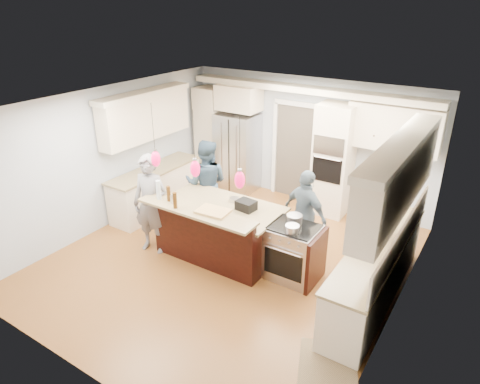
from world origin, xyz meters
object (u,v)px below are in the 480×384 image
object	(u,v)px
refrigerator	(237,152)
person_bar_end	(151,204)
person_far_left	(206,183)
island_range	(294,252)
kitchen_island	(219,229)

from	to	relation	value
refrigerator	person_bar_end	size ratio (longest dim) A/B	1.01
refrigerator	person_bar_end	bearing A→B (deg)	-85.72
person_far_left	island_range	bearing A→B (deg)	140.38
island_range	person_far_left	xyz separation A→B (m)	(-2.26, 0.70, 0.42)
kitchen_island	person_far_left	bearing A→B (deg)	137.61
kitchen_island	island_range	world-z (taller)	kitchen_island
refrigerator	person_far_left	size ratio (longest dim) A/B	1.03
person_bar_end	refrigerator	bearing A→B (deg)	81.58
refrigerator	person_far_left	world-z (taller)	refrigerator
kitchen_island	person_far_left	world-z (taller)	person_far_left
island_range	person_far_left	bearing A→B (deg)	162.75
refrigerator	kitchen_island	world-z (taller)	refrigerator
person_far_left	refrigerator	bearing A→B (deg)	-98.26
person_bar_end	person_far_left	xyz separation A→B (m)	(0.22, 1.30, -0.02)
refrigerator	person_bar_end	world-z (taller)	refrigerator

